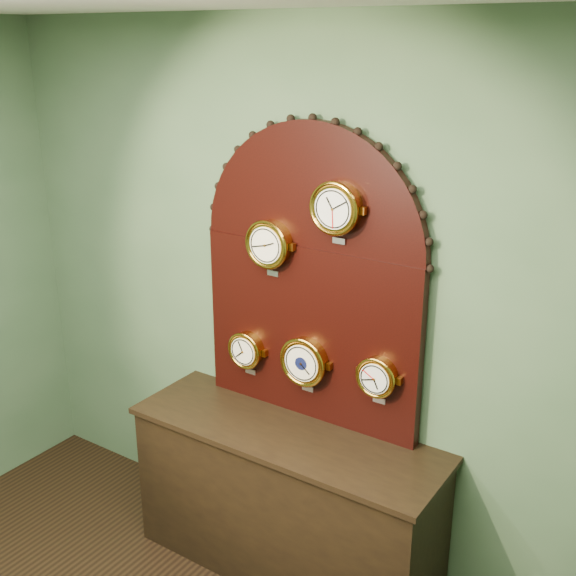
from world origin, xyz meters
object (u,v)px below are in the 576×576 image
Objects in this scene: display_board at (311,268)px; tide_clock at (377,377)px; barometer at (304,361)px; roman_clock at (269,244)px; shop_counter at (286,504)px; hygrometer at (246,350)px; arabic_clock at (336,208)px.

tide_clock is at bearing -9.08° from display_board.
barometer reaches higher than tide_clock.
barometer is at bearing -179.78° from tide_clock.
shop_counter is at bearing -37.28° from roman_clock.
hygrometer is at bearing -180.00° from tide_clock.
hygrometer is 0.36m from barometer.
arabic_clock reaches higher than barometer.
arabic_clock is (0.37, -0.00, 0.23)m from roman_clock.
arabic_clock is at bearing -21.47° from display_board.
barometer is (0.01, 0.15, 0.75)m from shop_counter.
barometer is 0.40m from tide_clock.
display_board is at bearing 98.52° from barometer.
display_board is at bearing 18.47° from roman_clock.
shop_counter is 0.90m from tide_clock.
roman_clock is at bearing -179.90° from tide_clock.
hygrometer is at bearing 179.87° from arabic_clock.
shop_counter is 5.17× the size of barometer.
arabic_clock is (0.17, -0.07, 0.33)m from display_board.
roman_clock is 0.44m from arabic_clock.
display_board reaches higher than shop_counter.
barometer is 1.22× the size of tide_clock.
tide_clock is (0.41, -0.07, -0.44)m from display_board.
tide_clock is at bearing 20.46° from shop_counter.
arabic_clock is 1.18× the size of tide_clock.
shop_counter is 1.35m from roman_clock.
roman_clock is 0.82m from tide_clock.
arabic_clock reaches higher than hygrometer.
hygrometer is (-0.52, 0.00, -0.83)m from arabic_clock.
roman_clock is at bearing -161.53° from display_board.
roman_clock is 0.61m from barometer.
shop_counter is 0.82m from hygrometer.
hygrometer is (-0.35, 0.15, 0.73)m from shop_counter.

